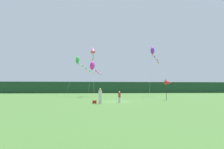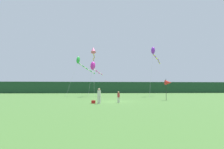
{
  "view_description": "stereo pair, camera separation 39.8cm",
  "coord_description": "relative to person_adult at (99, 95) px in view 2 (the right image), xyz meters",
  "views": [
    {
      "loc": [
        -2.81,
        -23.83,
        1.65
      ],
      "look_at": [
        0.0,
        6.0,
        3.87
      ],
      "focal_mm": 30.32,
      "sensor_mm": 36.0,
      "label": 1
    },
    {
      "loc": [
        -2.42,
        -23.86,
        1.65
      ],
      "look_at": [
        0.0,
        6.0,
        3.87
      ],
      "focal_mm": 30.32,
      "sensor_mm": 36.0,
      "label": 2
    }
  ],
  "objects": [
    {
      "name": "ground_plane",
      "position": [
        2.16,
        3.33,
        -0.94
      ],
      "size": [
        120.0,
        120.0,
        0.0
      ],
      "primitive_type": "plane",
      "color": "#477533"
    },
    {
      "name": "person_child",
      "position": [
        2.29,
        1.48,
        -0.2
      ],
      "size": [
        0.29,
        0.29,
        1.31
      ],
      "color": "silver",
      "rests_on": "ground"
    },
    {
      "name": "person_adult",
      "position": [
        0.0,
        0.0,
        0.0
      ],
      "size": [
        0.37,
        0.37,
        1.67
      ],
      "color": "silver",
      "rests_on": "ground"
    },
    {
      "name": "kite_green",
      "position": [
        -3.94,
        21.51,
        6.57
      ],
      "size": [
        5.61,
        9.55,
        8.79
      ],
      "color": "#B2B2B2",
      "rests_on": "ground"
    },
    {
      "name": "banner_flag_pole",
      "position": [
        9.84,
        5.45,
        1.52
      ],
      "size": [
        0.9,
        0.7,
        3.03
      ],
      "color": "black",
      "rests_on": "ground"
    },
    {
      "name": "kite_rainbow",
      "position": [
        -0.97,
        17.58,
        8.38
      ],
      "size": [
        1.09,
        9.81,
        10.27
      ],
      "color": "#B2B2B2",
      "rests_on": "ground"
    },
    {
      "name": "kite_purple",
      "position": [
        11.5,
        17.3,
        8.24
      ],
      "size": [
        5.35,
        9.25,
        10.3
      ],
      "color": "#B2B2B2",
      "rests_on": "ground"
    },
    {
      "name": "kite_magenta",
      "position": [
        -0.94,
        17.87,
        5.19
      ],
      "size": [
        3.06,
        6.36,
        7.19
      ],
      "color": "#B2B2B2",
      "rests_on": "ground"
    },
    {
      "name": "distant_treeline",
      "position": [
        2.16,
        48.33,
        1.07
      ],
      "size": [
        108.0,
        3.23,
        4.01
      ],
      "primitive_type": "cube",
      "color": "#1E4228",
      "rests_on": "ground"
    },
    {
      "name": "cooler_box",
      "position": [
        -0.61,
        0.59,
        -0.77
      ],
      "size": [
        0.44,
        0.43,
        0.34
      ],
      "primitive_type": "cube",
      "color": "red",
      "rests_on": "ground"
    }
  ]
}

